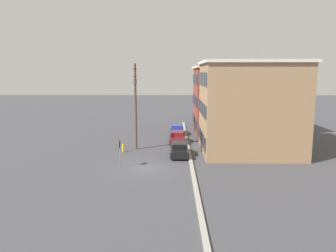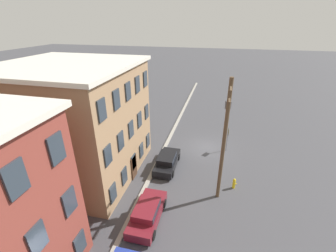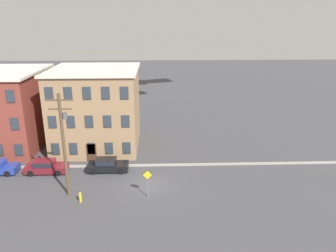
{
  "view_description": "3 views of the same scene",
  "coord_description": "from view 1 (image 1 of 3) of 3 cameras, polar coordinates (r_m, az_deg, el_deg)",
  "views": [
    {
      "loc": [
        29.5,
        2.81,
        8.85
      ],
      "look_at": [
        -1.58,
        2.23,
        3.75
      ],
      "focal_mm": 35.0,
      "sensor_mm": 36.0,
      "label": 1
    },
    {
      "loc": [
        -22.45,
        -0.99,
        13.14
      ],
      "look_at": [
        -1.88,
        3.98,
        3.1
      ],
      "focal_mm": 24.0,
      "sensor_mm": 36.0,
      "label": 2
    },
    {
      "loc": [
        0.76,
        -29.36,
        16.05
      ],
      "look_at": [
        1.91,
        3.72,
        5.01
      ],
      "focal_mm": 35.0,
      "sensor_mm": 36.0,
      "label": 3
    }
  ],
  "objects": [
    {
      "name": "apartment_midblock",
      "position": [
        37.53,
        13.88,
        3.24
      ],
      "size": [
        10.73,
        10.77,
        10.09
      ],
      "color": "#9E7A56",
      "rests_on": "ground_plane"
    },
    {
      "name": "fire_hydrant",
      "position": [
        37.23,
        -7.81,
        -3.77
      ],
      "size": [
        0.24,
        0.34,
        0.96
      ],
      "color": "yellow",
      "rests_on": "ground_plane"
    },
    {
      "name": "utility_pole",
      "position": [
        37.56,
        -5.7,
        4.18
      ],
      "size": [
        2.4,
        0.44,
        9.85
      ],
      "color": "brown",
      "rests_on": "ground_plane"
    },
    {
      "name": "car_blue",
      "position": [
        46.89,
        1.57,
        -0.64
      ],
      "size": [
        4.4,
        1.92,
        1.43
      ],
      "color": "#233899",
      "rests_on": "ground_plane"
    },
    {
      "name": "kerb_strip",
      "position": [
        30.83,
        4.19,
        -7.25
      ],
      "size": [
        56.0,
        0.36,
        0.16
      ],
      "primitive_type": "cube",
      "color": "#9E998E",
      "rests_on": "ground_plane"
    },
    {
      "name": "apartment_corner",
      "position": [
        50.09,
        11.54,
        4.59
      ],
      "size": [
        11.54,
        12.3,
        9.77
      ],
      "color": "brown",
      "rests_on": "ground_plane"
    },
    {
      "name": "car_maroon",
      "position": [
        41.65,
        1.61,
        -1.91
      ],
      "size": [
        4.4,
        1.92,
        1.43
      ],
      "color": "maroon",
      "rests_on": "ground_plane"
    },
    {
      "name": "caution_sign",
      "position": [
        30.92,
        -8.38,
        -3.88
      ],
      "size": [
        0.97,
        0.08,
        2.76
      ],
      "color": "slate",
      "rests_on": "ground_plane"
    },
    {
      "name": "car_black",
      "position": [
        35.19,
        1.99,
        -4.01
      ],
      "size": [
        4.4,
        1.92,
        1.43
      ],
      "color": "black",
      "rests_on": "ground_plane"
    },
    {
      "name": "ground_plane",
      "position": [
        30.93,
        -4.23,
        -7.34
      ],
      "size": [
        200.0,
        200.0,
        0.0
      ],
      "primitive_type": "plane",
      "color": "#424247"
    }
  ]
}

